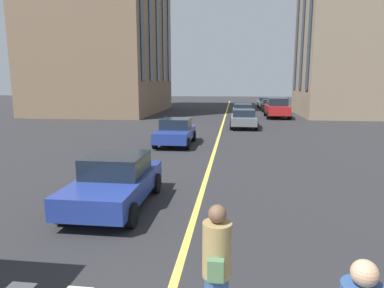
{
  "coord_description": "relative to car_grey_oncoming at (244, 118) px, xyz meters",
  "views": [
    {
      "loc": [
        -1.9,
        -0.96,
        3.34
      ],
      "look_at": [
        9.71,
        0.5,
        1.22
      ],
      "focal_mm": 32.0,
      "sensor_mm": 36.0,
      "label": 1
    }
  ],
  "objects": [
    {
      "name": "car_blue_parked_a",
      "position": [
        -16.96,
        3.83,
        -0.0
      ],
      "size": [
        3.9,
        1.89,
        1.4
      ],
      "color": "navy",
      "rests_on": "ground_plane"
    },
    {
      "name": "lane_centre_line",
      "position": [
        -3.67,
        1.61,
        -0.7
      ],
      "size": [
        80.0,
        0.16,
        0.01
      ],
      "color": "#D8C64C",
      "rests_on": "ground_plane"
    },
    {
      "name": "car_grey_trailing",
      "position": [
        6.46,
        -0.07,
        0.0
      ],
      "size": [
        4.4,
        1.95,
        1.37
      ],
      "color": "slate",
      "rests_on": "ground_plane"
    },
    {
      "name": "building_right_near",
      "position": [
        10.7,
        -10.96,
        8.63
      ],
      "size": [
        10.09,
        10.26,
        18.67
      ],
      "color": "gray",
      "rests_on": "ground_plane"
    },
    {
      "name": "car_grey_far",
      "position": [
        20.52,
        -3.29,
        0.0
      ],
      "size": [
        4.4,
        1.95,
        1.37
      ],
      "color": "slate",
      "rests_on": "ground_plane"
    },
    {
      "name": "car_red_near",
      "position": [
        7.59,
        -3.29,
        0.27
      ],
      "size": [
        4.7,
        2.14,
        1.88
      ],
      "color": "#B21E1E",
      "rests_on": "ground_plane"
    },
    {
      "name": "car_grey_oncoming",
      "position": [
        0.0,
        0.0,
        0.0
      ],
      "size": [
        4.4,
        1.95,
        1.37
      ],
      "color": "slate",
      "rests_on": "ground_plane"
    },
    {
      "name": "car_blue_mid",
      "position": [
        -7.52,
        3.81,
        -0.0
      ],
      "size": [
        3.9,
        1.89,
        1.4
      ],
      "color": "navy",
      "rests_on": "ground_plane"
    },
    {
      "name": "pedestrian_near",
      "position": [
        -21.48,
        0.84,
        0.22
      ],
      "size": [
        0.5,
        0.38,
        1.82
      ],
      "color": "#2D4C7F",
      "rests_on": "ground_plane"
    },
    {
      "name": "car_black_parked_b",
      "position": [
        14.9,
        -3.29,
        -0.0
      ],
      "size": [
        3.9,
        1.89,
        1.4
      ],
      "color": "black",
      "rests_on": "ground_plane"
    }
  ]
}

